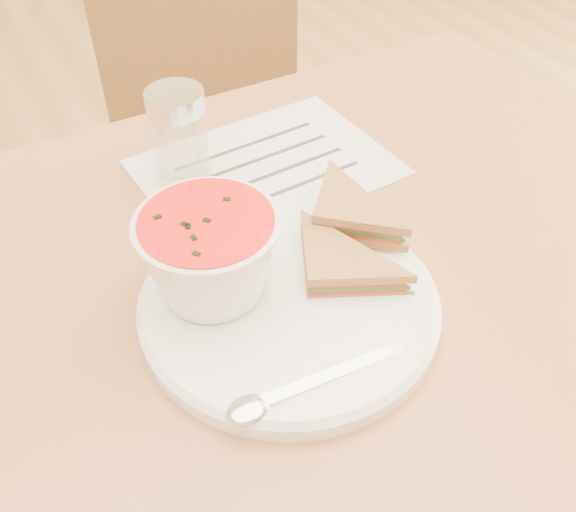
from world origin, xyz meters
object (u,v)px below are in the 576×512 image
chair_far (210,167)px  plate (289,304)px  dining_table (292,447)px  condiment_shaker (180,138)px  soup_bowl (210,259)px

chair_far → plate: chair_far is taller
dining_table → plate: plate is taller
dining_table → condiment_shaker: condiment_shaker is taller
dining_table → condiment_shaker: size_ratio=8.53×
dining_table → chair_far: 0.60m
plate → condiment_shaker: condiment_shaker is taller
dining_table → chair_far: size_ratio=1.10×
chair_far → soup_bowl: size_ratio=7.02×
plate → condiment_shaker: bearing=91.8°
dining_table → condiment_shaker: 0.47m
dining_table → plate: bearing=-123.3°
dining_table → chair_far: chair_far is taller
plate → condiment_shaker: 0.25m
dining_table → soup_bowl: (-0.10, -0.02, 0.44)m
condiment_shaker → chair_far: bearing=65.4°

